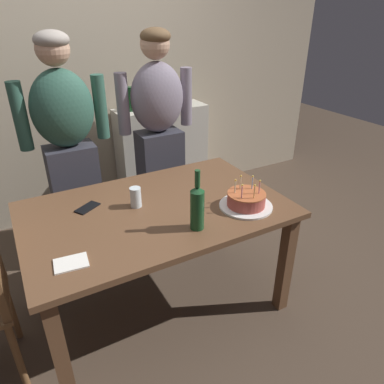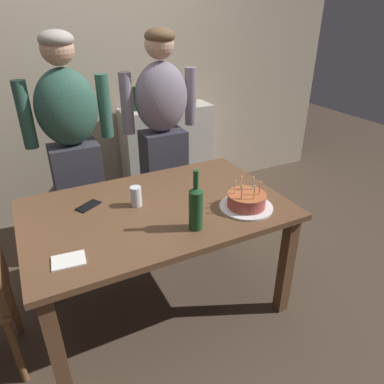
{
  "view_description": "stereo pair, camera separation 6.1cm",
  "coord_description": "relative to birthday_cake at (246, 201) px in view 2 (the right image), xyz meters",
  "views": [
    {
      "loc": [
        -0.68,
        -1.66,
        1.77
      ],
      "look_at": [
        0.18,
        -0.1,
        0.84
      ],
      "focal_mm": 33.07,
      "sensor_mm": 36.0,
      "label": 1
    },
    {
      "loc": [
        -0.63,
        -1.69,
        1.77
      ],
      "look_at": [
        0.18,
        -0.1,
        0.84
      ],
      "focal_mm": 33.07,
      "sensor_mm": 36.0,
      "label": 2
    }
  ],
  "objects": [
    {
      "name": "napkin_stack",
      "position": [
        -1.01,
        -0.04,
        -0.04
      ],
      "size": [
        0.16,
        0.13,
        0.01
      ],
      "primitive_type": "cube",
      "rotation": [
        0.0,
        0.0,
        -0.11
      ],
      "color": "white",
      "rests_on": "dining_table"
    },
    {
      "name": "shelf_cabinet",
      "position": [
        0.18,
        1.57,
        -0.29
      ],
      "size": [
        0.87,
        0.3,
        1.25
      ],
      "color": "beige",
      "rests_on": "ground_plane"
    },
    {
      "name": "dining_table",
      "position": [
        -0.46,
        0.24,
        -0.14
      ],
      "size": [
        1.5,
        0.96,
        0.74
      ],
      "color": "brown",
      "rests_on": "ground_plane"
    },
    {
      "name": "person_man_bearded",
      "position": [
        -0.77,
        1.03,
        0.09
      ],
      "size": [
        0.61,
        0.27,
        1.66
      ],
      "rotation": [
        0.0,
        0.0,
        3.14
      ],
      "color": "#33333D",
      "rests_on": "ground_plane"
    },
    {
      "name": "back_wall",
      "position": [
        -0.46,
        1.79,
        0.52
      ],
      "size": [
        5.2,
        0.1,
        2.6
      ],
      "primitive_type": "cube",
      "color": "tan",
      "rests_on": "ground_plane"
    },
    {
      "name": "water_glass_near",
      "position": [
        -0.56,
        0.32,
        0.02
      ],
      "size": [
        0.06,
        0.06,
        0.12
      ],
      "primitive_type": "cylinder",
      "color": "silver",
      "rests_on": "dining_table"
    },
    {
      "name": "cell_phone",
      "position": [
        -0.81,
        0.43,
        -0.04
      ],
      "size": [
        0.16,
        0.14,
        0.01
      ],
      "primitive_type": "cube",
      "rotation": [
        0.0,
        0.0,
        0.56
      ],
      "color": "black",
      "rests_on": "dining_table"
    },
    {
      "name": "person_woman_cardigan",
      "position": [
        -0.08,
        1.03,
        0.09
      ],
      "size": [
        0.61,
        0.27,
        1.66
      ],
      "rotation": [
        0.0,
        0.0,
        3.14
      ],
      "color": "#33333D",
      "rests_on": "ground_plane"
    },
    {
      "name": "ground_plane",
      "position": [
        -0.46,
        0.24,
        -0.78
      ],
      "size": [
        10.0,
        10.0,
        0.0
      ],
      "primitive_type": "plane",
      "color": "#47382B"
    },
    {
      "name": "wine_bottle",
      "position": [
        -0.36,
        -0.06,
        0.09
      ],
      "size": [
        0.07,
        0.07,
        0.33
      ],
      "color": "#194723",
      "rests_on": "dining_table"
    },
    {
      "name": "birthday_cake",
      "position": [
        0.0,
        0.0,
        0.0
      ],
      "size": [
        0.31,
        0.31,
        0.18
      ],
      "color": "white",
      "rests_on": "dining_table"
    }
  ]
}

